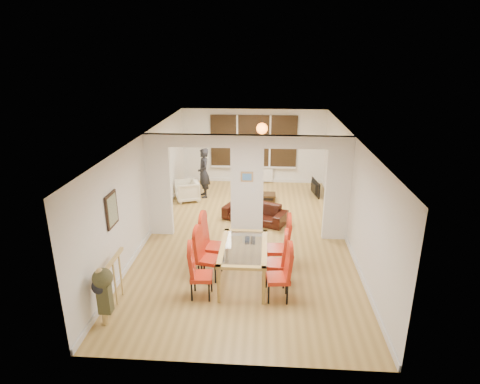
# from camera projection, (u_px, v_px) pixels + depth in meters

# --- Properties ---
(floor) EXTENTS (5.00, 9.00, 0.01)m
(floor) POSITION_uv_depth(u_px,v_px,m) (247.00, 235.00, 10.28)
(floor) COLOR #B18C47
(floor) RESTS_ON ground
(room_walls) EXTENTS (5.00, 9.00, 2.60)m
(room_walls) POSITION_uv_depth(u_px,v_px,m) (247.00, 187.00, 9.85)
(room_walls) COLOR silver
(room_walls) RESTS_ON floor
(divider_wall) EXTENTS (5.00, 0.18, 2.60)m
(divider_wall) POSITION_uv_depth(u_px,v_px,m) (247.00, 187.00, 9.85)
(divider_wall) COLOR white
(divider_wall) RESTS_ON floor
(bay_window_blinds) EXTENTS (3.00, 0.08, 1.80)m
(bay_window_blinds) POSITION_uv_depth(u_px,v_px,m) (254.00, 141.00, 13.96)
(bay_window_blinds) COLOR black
(bay_window_blinds) RESTS_ON room_walls
(radiator) EXTENTS (1.40, 0.08, 0.50)m
(radiator) POSITION_uv_depth(u_px,v_px,m) (253.00, 174.00, 14.32)
(radiator) COLOR white
(radiator) RESTS_ON floor
(pendant_light) EXTENTS (0.36, 0.36, 0.36)m
(pendant_light) POSITION_uv_depth(u_px,v_px,m) (262.00, 129.00, 12.65)
(pendant_light) COLOR orange
(pendant_light) RESTS_ON room_walls
(stair_newel) EXTENTS (0.40, 1.20, 1.10)m
(stair_newel) POSITION_uv_depth(u_px,v_px,m) (113.00, 281.00, 7.23)
(stair_newel) COLOR tan
(stair_newel) RESTS_ON floor
(wall_poster) EXTENTS (0.04, 0.52, 0.67)m
(wall_poster) POSITION_uv_depth(u_px,v_px,m) (112.00, 210.00, 7.65)
(wall_poster) COLOR gray
(wall_poster) RESTS_ON room_walls
(pillar_photo) EXTENTS (0.30, 0.03, 0.25)m
(pillar_photo) POSITION_uv_depth(u_px,v_px,m) (247.00, 177.00, 9.66)
(pillar_photo) COLOR #4C8CD8
(pillar_photo) RESTS_ON divider_wall
(dining_table) EXTENTS (0.93, 1.66, 0.78)m
(dining_table) POSITION_uv_depth(u_px,v_px,m) (244.00, 264.00, 8.13)
(dining_table) COLOR #AC863F
(dining_table) RESTS_ON floor
(dining_chair_la) EXTENTS (0.44, 0.44, 1.03)m
(dining_chair_la) POSITION_uv_depth(u_px,v_px,m) (201.00, 273.00, 7.56)
(dining_chair_la) COLOR #B52712
(dining_chair_la) RESTS_ON floor
(dining_chair_lb) EXTENTS (0.50, 0.50, 1.04)m
(dining_chair_lb) POSITION_uv_depth(u_px,v_px,m) (208.00, 256.00, 8.16)
(dining_chair_lb) COLOR #B52712
(dining_chair_lb) RESTS_ON floor
(dining_chair_lc) EXTENTS (0.52, 0.52, 1.14)m
(dining_chair_lc) POSITION_uv_depth(u_px,v_px,m) (214.00, 243.00, 8.60)
(dining_chair_lc) COLOR #B52712
(dining_chair_lc) RESTS_ON floor
(dining_chair_ra) EXTENTS (0.46, 0.46, 1.06)m
(dining_chair_ra) POSITION_uv_depth(u_px,v_px,m) (278.00, 274.00, 7.48)
(dining_chair_ra) COLOR #B52712
(dining_chair_ra) RESTS_ON floor
(dining_chair_rb) EXTENTS (0.46, 0.46, 1.06)m
(dining_chair_rb) POSITION_uv_depth(u_px,v_px,m) (275.00, 260.00, 7.98)
(dining_chair_rb) COLOR #B52712
(dining_chair_rb) RESTS_ON floor
(dining_chair_rc) EXTENTS (0.47, 0.47, 1.15)m
(dining_chair_rc) POSITION_uv_depth(u_px,v_px,m) (278.00, 245.00, 8.49)
(dining_chair_rc) COLOR #B52712
(dining_chair_rc) RESTS_ON floor
(sofa) EXTENTS (1.88, 1.32, 0.51)m
(sofa) POSITION_uv_depth(u_px,v_px,m) (255.00, 212.00, 11.08)
(sofa) COLOR black
(sofa) RESTS_ON floor
(armchair) EXTENTS (0.88, 0.89, 0.64)m
(armchair) POSITION_uv_depth(u_px,v_px,m) (187.00, 191.00, 12.57)
(armchair) COLOR beige
(armchair) RESTS_ON floor
(person) EXTENTS (0.68, 0.55, 1.59)m
(person) POSITION_uv_depth(u_px,v_px,m) (204.00, 173.00, 12.75)
(person) COLOR black
(person) RESTS_ON floor
(television) EXTENTS (0.87, 0.26, 0.49)m
(television) POSITION_uv_depth(u_px,v_px,m) (313.00, 188.00, 13.07)
(television) COLOR black
(television) RESTS_ON floor
(coffee_table) EXTENTS (1.00, 0.66, 0.21)m
(coffee_table) POSITION_uv_depth(u_px,v_px,m) (261.00, 197.00, 12.67)
(coffee_table) COLOR #322111
(coffee_table) RESTS_ON floor
(bottle) EXTENTS (0.08, 0.08, 0.30)m
(bottle) POSITION_uv_depth(u_px,v_px,m) (256.00, 189.00, 12.58)
(bottle) COLOR #143F19
(bottle) RESTS_ON coffee_table
(bowl) EXTENTS (0.21, 0.21, 0.05)m
(bowl) POSITION_uv_depth(u_px,v_px,m) (257.00, 192.00, 12.72)
(bowl) COLOR #322111
(bowl) RESTS_ON coffee_table
(shoes) EXTENTS (0.25, 0.27, 0.10)m
(shoes) POSITION_uv_depth(u_px,v_px,m) (250.00, 241.00, 9.87)
(shoes) COLOR black
(shoes) RESTS_ON floor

